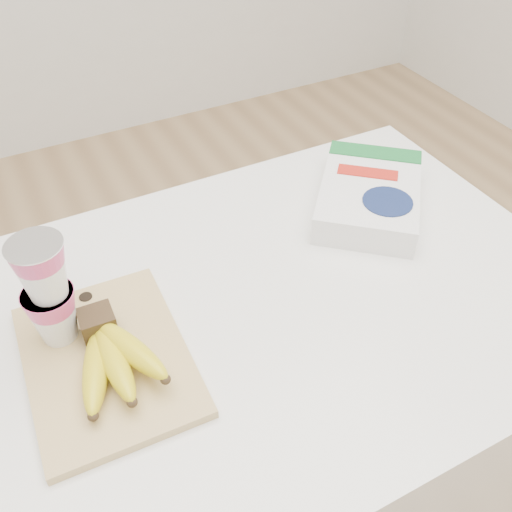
# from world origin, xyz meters

# --- Properties ---
(table) EXTENTS (1.04, 0.69, 0.78)m
(table) POSITION_xyz_m (0.00, 0.00, 0.39)
(table) COLOR white
(table) RESTS_ON ground
(cutting_board) EXTENTS (0.22, 0.30, 0.01)m
(cutting_board) POSITION_xyz_m (-0.24, -0.01, 0.79)
(cutting_board) COLOR #D5BD75
(cutting_board) RESTS_ON table
(bananas) EXTENTS (0.13, 0.18, 0.06)m
(bananas) POSITION_xyz_m (-0.23, -0.03, 0.82)
(bananas) COLOR #382816
(bananas) RESTS_ON cutting_board
(yogurt_stack) EXTENTS (0.08, 0.08, 0.17)m
(yogurt_stack) POSITION_xyz_m (-0.28, 0.06, 0.89)
(yogurt_stack) COLOR white
(yogurt_stack) RESTS_ON cutting_board
(cereal_box) EXTENTS (0.30, 0.31, 0.06)m
(cereal_box) POSITION_xyz_m (0.30, 0.12, 0.81)
(cereal_box) COLOR white
(cereal_box) RESTS_ON table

